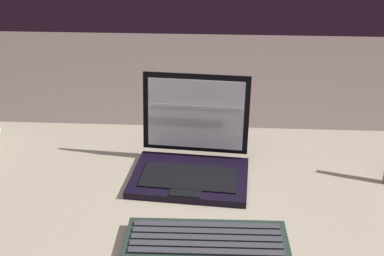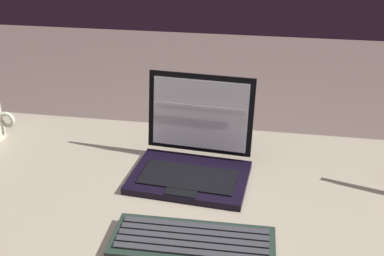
{
  "view_description": "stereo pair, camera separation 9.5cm",
  "coord_description": "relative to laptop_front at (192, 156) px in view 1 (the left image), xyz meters",
  "views": [
    {
      "loc": [
        0.13,
        -0.8,
        1.3
      ],
      "look_at": [
        0.08,
        0.08,
        0.85
      ],
      "focal_mm": 42.67,
      "sensor_mm": 36.0,
      "label": 1
    },
    {
      "loc": [
        0.22,
        -0.79,
        1.3
      ],
      "look_at": [
        0.08,
        0.08,
        0.85
      ],
      "focal_mm": 42.67,
      "sensor_mm": 36.0,
      "label": 2
    }
  ],
  "objects": [
    {
      "name": "desk",
      "position": [
        -0.08,
        -0.11,
        -0.13
      ],
      "size": [
        1.49,
        0.7,
        0.72
      ],
      "color": "tan",
      "rests_on": "ground"
    },
    {
      "name": "external_keyboard",
      "position": [
        0.04,
        -0.25,
        -0.03
      ],
      "size": [
        0.3,
        0.12,
        0.02
      ],
      "color": "#213128",
      "rests_on": "desk"
    },
    {
      "name": "laptop_front",
      "position": [
        0.0,
        0.0,
        0.0
      ],
      "size": [
        0.27,
        0.23,
        0.21
      ],
      "color": "black",
      "rests_on": "desk"
    }
  ]
}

